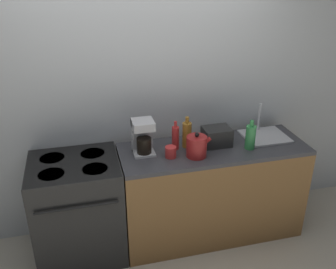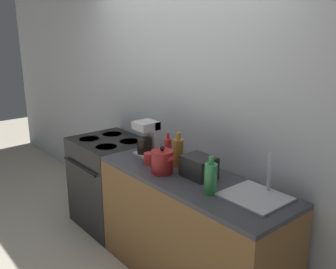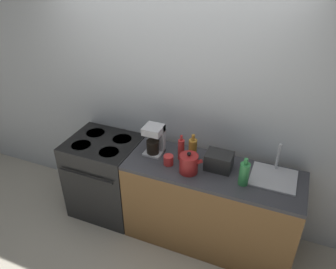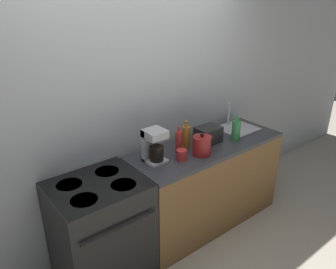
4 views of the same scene
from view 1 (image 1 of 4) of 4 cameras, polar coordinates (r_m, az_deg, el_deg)
The scene contains 12 objects.
ground_plane at distance 3.50m, azimuth -1.66°, elevation -18.89°, with size 12.00×12.00×0.00m, color beige.
wall_back at distance 3.39m, azimuth -4.56°, elevation 5.60°, with size 8.00×0.05×2.60m.
stove at distance 3.40m, azimuth -13.49°, elevation -10.84°, with size 0.74×0.68×0.92m.
counter_block at distance 3.57m, azimuth 6.61°, elevation -8.51°, with size 1.67×0.60×0.92m.
kettle at distance 3.13m, azimuth 4.40°, elevation -1.80°, with size 0.22×0.17×0.22m.
toaster at distance 3.35m, azimuth 7.42°, elevation -0.28°, with size 0.24×0.19×0.16m.
coffee_maker at distance 3.16m, azimuth -3.85°, elevation -0.21°, with size 0.18×0.18×0.30m.
sink_tray at distance 3.61m, azimuth 14.47°, elevation -0.05°, with size 0.40×0.36×0.28m.
bottle_amber at distance 3.28m, azimuth 2.89°, elevation 0.02°, with size 0.08×0.08×0.28m.
bottle_green at distance 3.32m, azimuth 12.46°, elevation -0.35°, with size 0.09×0.09×0.27m.
bottle_red at distance 3.23m, azimuth 1.14°, elevation -0.47°, with size 0.06×0.06×0.26m.
cup_red at distance 3.13m, azimuth 0.41°, elevation -2.67°, with size 0.09×0.09×0.10m.
Camera 1 is at (-0.53, -2.45, 2.44)m, focal length 40.00 mm.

